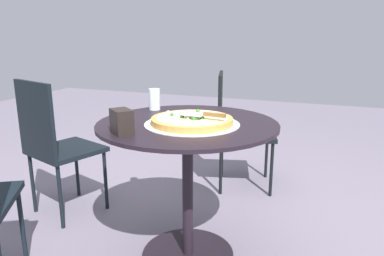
# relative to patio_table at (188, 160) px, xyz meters

# --- Properties ---
(ground_plane) EXTENTS (10.00, 10.00, 0.00)m
(ground_plane) POSITION_rel_patio_table_xyz_m (0.00, 0.00, -0.55)
(ground_plane) COLOR slate
(patio_table) EXTENTS (0.91, 0.91, 0.76)m
(patio_table) POSITION_rel_patio_table_xyz_m (0.00, 0.00, 0.00)
(patio_table) COLOR black
(patio_table) RESTS_ON ground
(pizza_on_tray) EXTENTS (0.47, 0.47, 0.05)m
(pizza_on_tray) POSITION_rel_patio_table_xyz_m (-0.04, 0.03, 0.22)
(pizza_on_tray) COLOR silver
(pizza_on_tray) RESTS_ON patio_table
(pizza_server) EXTENTS (0.21, 0.09, 0.02)m
(pizza_server) POSITION_rel_patio_table_xyz_m (-0.11, 0.06, 0.26)
(pizza_server) COLOR silver
(pizza_server) RESTS_ON pizza_on_tray
(drinking_cup) EXTENTS (0.07, 0.07, 0.12)m
(drinking_cup) POSITION_rel_patio_table_xyz_m (0.30, -0.22, 0.26)
(drinking_cup) COLOR white
(drinking_cup) RESTS_ON patio_table
(napkin_dispenser) EXTENTS (0.13, 0.13, 0.11)m
(napkin_dispenser) POSITION_rel_patio_table_xyz_m (0.19, 0.31, 0.26)
(napkin_dispenser) COLOR black
(napkin_dispenser) RESTS_ON patio_table
(patio_chair_near) EXTENTS (0.51, 0.51, 0.91)m
(patio_chair_near) POSITION_rel_patio_table_xyz_m (0.98, -0.12, -0.03)
(patio_chair_near) COLOR black
(patio_chair_near) RESTS_ON ground
(patio_chair_corner) EXTENTS (0.54, 0.54, 0.90)m
(patio_chair_corner) POSITION_rel_patio_table_xyz_m (0.03, -1.04, -0.04)
(patio_chair_corner) COLOR black
(patio_chair_corner) RESTS_ON ground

